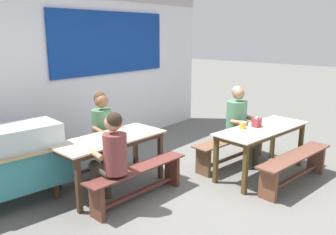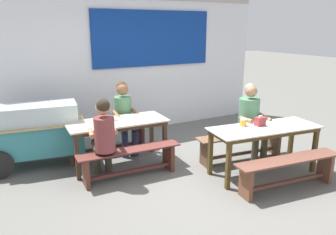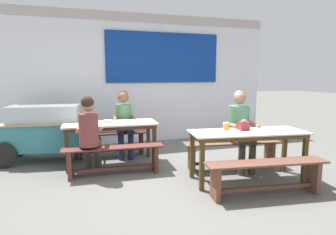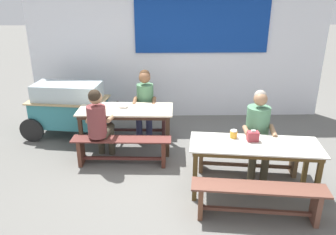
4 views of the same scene
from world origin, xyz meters
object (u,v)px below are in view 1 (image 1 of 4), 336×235
bench_near_back (231,147)px  person_right_near_table (239,121)px  bench_near_front (295,165)px  condiment_jar (243,125)px  tissue_box (257,122)px  person_center_facing (105,128)px  dining_table_far (110,143)px  soup_bowl (104,136)px  dining_table_near (262,133)px  bench_far_front (138,179)px  bench_far_back (88,158)px  food_cart (10,160)px  person_left_back_turned (111,154)px

bench_near_back → person_right_near_table: person_right_near_table is taller
bench_near_front → condiment_jar: size_ratio=14.77×
bench_near_front → person_right_near_table: 1.16m
bench_near_back → tissue_box: tissue_box is taller
person_center_facing → person_right_near_table: person_right_near_table is taller
dining_table_far → person_right_near_table: person_right_near_table is taller
soup_bowl → dining_table_near: bearing=-37.7°
person_center_facing → dining_table_near: bearing=-50.7°
condiment_jar → soup_bowl: condiment_jar is taller
dining_table_far → bench_far_front: (-0.02, -0.56, -0.37)m
bench_far_back → condiment_jar: 2.39m
food_cart → tissue_box: bearing=-32.6°
dining_table_far → condiment_jar: 1.98m
bench_far_back → person_left_back_turned: person_left_back_turned is taller
food_cart → condiment_jar: size_ratio=15.92×
tissue_box → dining_table_near: bearing=-81.9°
dining_table_far → bench_near_front: (1.76, -1.94, -0.36)m
person_center_facing → soup_bowl: bearing=-130.1°
food_cart → dining_table_far: bearing=-27.6°
bench_far_front → condiment_jar: 1.80m
tissue_box → person_right_near_table: bearing=65.1°
person_left_back_turned → condiment_jar: 2.09m
person_left_back_turned → soup_bowl: 0.62m
dining_table_near → person_right_near_table: person_right_near_table is taller
condiment_jar → person_center_facing: bearing=127.6°
bench_near_back → soup_bowl: size_ratio=10.55×
person_center_facing → condiment_jar: (1.28, -1.66, 0.07)m
food_cart → dining_table_near: bearing=-33.7°
dining_table_near → tissue_box: bearing=98.1°
bench_far_front → person_center_facing: (0.33, 1.04, 0.44)m
dining_table_near → person_center_facing: size_ratio=1.38×
dining_table_far → bench_far_back: size_ratio=1.08×
dining_table_far → person_left_back_turned: person_left_back_turned is taller
tissue_box → condiment_jar: tissue_box is taller
dining_table_far → person_center_facing: size_ratio=1.26×
dining_table_near → person_left_back_turned: person_left_back_turned is taller
bench_far_back → person_center_facing: bearing=-16.2°
bench_near_back → condiment_jar: 0.69m
bench_near_back → food_cart: bearing=155.0°
bench_near_back → food_cart: 3.36m
person_center_facing → tissue_box: 2.33m
bench_far_front → person_right_near_table: bearing=-9.4°
bench_far_front → bench_near_front: 2.26m
dining_table_far → food_cart: bearing=152.4°
food_cart → condiment_jar: bearing=-33.1°
dining_table_far → person_center_facing: bearing=57.5°
dining_table_near → tissue_box: tissue_box is taller
bench_near_front → bench_far_back: bearing=124.7°
dining_table_far → food_cart: food_cart is taller
bench_near_back → soup_bowl: soup_bowl is taller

